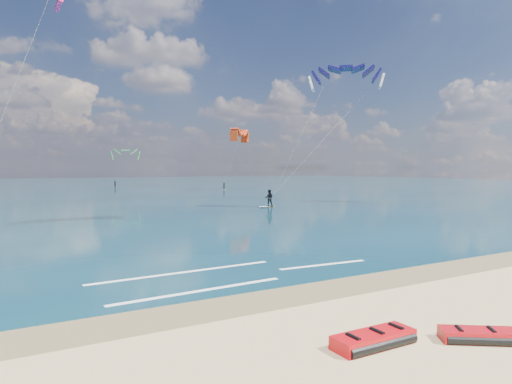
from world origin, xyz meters
The scene contains 7 objects.
ground centered at (0.00, 40.00, 0.00)m, with size 320.00×320.00×0.00m, color tan.
wet_sand_strip centered at (0.00, 3.00, 0.00)m, with size 320.00×2.40×0.01m, color brown.
sea centered at (0.00, 104.00, 0.02)m, with size 320.00×200.00×0.04m, color #092B36.
packed_kite_left centered at (1.03, -1.89, 0.00)m, with size 2.50×1.14×0.41m, color red, non-canonical shape.
packed_kite_mid centered at (3.81, -3.15, 0.00)m, with size 2.52×1.01×0.37m, color red, non-canonical shape.
kitesurfer_far centered at (23.44, 31.11, 8.73)m, with size 12.90×9.89×17.01m.
shoreline_foam centered at (1.00, 6.61, 0.05)m, with size 12.63×3.68×0.01m.
Camera 1 is at (-7.26, -10.24, 4.54)m, focal length 32.00 mm.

